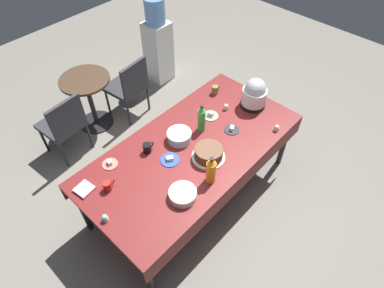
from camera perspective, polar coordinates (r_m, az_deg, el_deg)
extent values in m
plane|color=slate|center=(3.69, 0.00, -8.37)|extent=(9.00, 9.00, 0.00)
cube|color=maroon|center=(3.11, 0.00, -0.87)|extent=(2.20, 1.10, 0.04)
cylinder|color=black|center=(2.90, -7.41, -22.08)|extent=(0.06, 0.06, 0.71)
cylinder|color=black|center=(3.82, 15.78, 0.31)|extent=(0.06, 0.06, 0.71)
cylinder|color=black|center=(3.32, -18.53, -10.71)|extent=(0.06, 0.06, 0.71)
cylinder|color=black|center=(4.14, 4.84, 6.84)|extent=(0.06, 0.06, 0.71)
cube|color=maroon|center=(2.99, 7.76, -7.59)|extent=(2.20, 0.01, 0.18)
cube|color=maroon|center=(3.46, -6.65, 2.54)|extent=(2.20, 0.01, 0.18)
cylinder|color=silver|center=(3.01, 2.87, -2.25)|extent=(0.31, 0.31, 0.01)
cylinder|color=brown|center=(2.97, 2.91, -1.58)|extent=(0.26, 0.26, 0.10)
cylinder|color=brown|center=(2.93, 2.95, -0.91)|extent=(0.25, 0.25, 0.01)
cylinder|color=black|center=(3.57, 10.52, 6.90)|extent=(0.27, 0.27, 0.04)
cylinder|color=white|center=(3.50, 10.76, 8.18)|extent=(0.26, 0.26, 0.17)
sphere|color=#B2BCC1|center=(3.44, 10.99, 9.47)|extent=(0.22, 0.22, 0.22)
cylinder|color=#B2C6BC|center=(3.13, -2.24, 1.36)|extent=(0.24, 0.24, 0.10)
cylinder|color=silver|center=(2.73, -1.64, -8.76)|extent=(0.23, 0.23, 0.07)
cylinder|color=#2D2D33|center=(3.27, 6.94, 2.49)|extent=(0.15, 0.15, 0.01)
cube|color=white|center=(3.25, 6.97, 2.78)|extent=(0.06, 0.06, 0.04)
cylinder|color=#E07266|center=(3.05, -14.11, -3.41)|extent=(0.14, 0.14, 0.01)
cube|color=beige|center=(3.03, -14.19, -3.13)|extent=(0.05, 0.06, 0.04)
cylinder|color=#2D4CB2|center=(2.99, -3.88, -2.77)|extent=(0.18, 0.18, 0.01)
cube|color=white|center=(2.98, -3.90, -2.51)|extent=(0.07, 0.07, 0.03)
cylinder|color=#8CA87F|center=(3.40, 3.26, 4.93)|extent=(0.16, 0.16, 0.01)
cube|color=beige|center=(3.38, 3.28, 5.26)|extent=(0.05, 0.06, 0.04)
cylinder|color=beige|center=(2.72, -14.88, -12.55)|extent=(0.05, 0.05, 0.03)
sphere|color=#6BC6B2|center=(2.70, -15.00, -12.25)|extent=(0.05, 0.05, 0.05)
cylinder|color=beige|center=(3.34, 14.49, 2.53)|extent=(0.05, 0.05, 0.03)
sphere|color=beige|center=(3.32, 14.58, 2.88)|extent=(0.05, 0.05, 0.05)
cylinder|color=beige|center=(3.48, 5.93, 6.24)|extent=(0.05, 0.05, 0.03)
sphere|color=beige|center=(3.46, 5.97, 6.59)|extent=(0.05, 0.05, 0.05)
cylinder|color=orange|center=(2.77, 3.32, -4.89)|extent=(0.09, 0.09, 0.22)
cone|color=orange|center=(2.66, 3.45, -3.11)|extent=(0.08, 0.08, 0.05)
cylinder|color=black|center=(2.64, 3.48, -2.64)|extent=(0.04, 0.04, 0.02)
cylinder|color=green|center=(3.17, 1.66, 4.11)|extent=(0.08, 0.08, 0.24)
cone|color=green|center=(3.07, 1.72, 6.07)|extent=(0.07, 0.07, 0.05)
cylinder|color=black|center=(3.05, 1.73, 6.55)|extent=(0.03, 0.03, 0.02)
cylinder|color=olive|center=(3.66, 4.04, 9.42)|extent=(0.07, 0.07, 0.09)
torus|color=olive|center=(3.69, 4.53, 9.82)|extent=(0.06, 0.01, 0.06)
cylinder|color=#B2231E|center=(2.85, -14.56, -7.08)|extent=(0.07, 0.07, 0.09)
torus|color=#B2231E|center=(2.86, -13.83, -6.48)|extent=(0.06, 0.01, 0.06)
cylinder|color=black|center=(3.05, -7.84, -0.71)|extent=(0.08, 0.08, 0.10)
torus|color=black|center=(3.07, -7.15, -0.13)|extent=(0.06, 0.01, 0.06)
cube|color=pink|center=(2.93, -18.27, -7.48)|extent=(0.16, 0.16, 0.02)
cube|color=#333338|center=(4.06, -21.82, 3.18)|extent=(0.48, 0.48, 0.05)
cube|color=#333338|center=(3.77, -20.99, 4.34)|extent=(0.42, 0.08, 0.40)
cylinder|color=black|center=(4.40, -20.56, 3.55)|extent=(0.03, 0.03, 0.40)
cylinder|color=black|center=(4.29, -24.41, 0.66)|extent=(0.03, 0.03, 0.40)
cylinder|color=black|center=(4.14, -17.42, 1.38)|extent=(0.03, 0.03, 0.40)
cylinder|color=black|center=(4.03, -21.43, -1.75)|extent=(0.03, 0.03, 0.40)
cube|color=#333338|center=(4.38, -11.52, 9.76)|extent=(0.49, 0.49, 0.05)
cube|color=#333338|center=(4.13, -9.97, 11.27)|extent=(0.42, 0.09, 0.40)
cylinder|color=black|center=(4.73, -11.17, 9.60)|extent=(0.03, 0.03, 0.40)
cylinder|color=black|center=(4.55, -14.47, 7.09)|extent=(0.03, 0.03, 0.40)
cylinder|color=black|center=(4.51, -7.68, 7.94)|extent=(0.03, 0.03, 0.40)
cylinder|color=black|center=(4.32, -11.01, 5.25)|extent=(0.03, 0.03, 0.40)
cylinder|color=#473323|center=(4.15, -18.27, 10.58)|extent=(0.60, 0.60, 0.03)
cylinder|color=black|center=(4.35, -17.19, 6.94)|extent=(0.06, 0.06, 0.67)
cylinder|color=black|center=(4.58, -16.24, 3.69)|extent=(0.44, 0.44, 0.02)
cube|color=silver|center=(4.94, -5.87, 15.66)|extent=(0.32, 0.32, 0.90)
cylinder|color=#6699D8|center=(4.64, -6.49, 22.14)|extent=(0.28, 0.28, 0.34)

